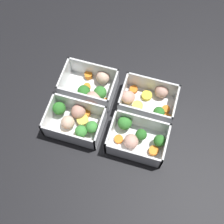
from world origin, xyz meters
TOP-DOWN VIEW (x-y plane):
  - ground_plane at (0.00, 0.00)m, footprint 4.00×4.00m
  - container_near_left at (-0.09, -0.06)m, footprint 0.15×0.14m
  - container_near_right at (0.07, -0.05)m, footprint 0.15×0.14m
  - container_far_left at (-0.08, 0.05)m, footprint 0.15×0.11m
  - container_far_right at (0.09, 0.05)m, footprint 0.15×0.12m

SIDE VIEW (x-z plane):
  - ground_plane at x=0.00m, z-range 0.00..0.00m
  - container_near_left at x=-0.09m, z-range -0.01..0.05m
  - container_far_right at x=0.09m, z-range -0.01..0.06m
  - container_far_left at x=-0.08m, z-range -0.01..0.06m
  - container_near_right at x=0.07m, z-range -0.01..0.06m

